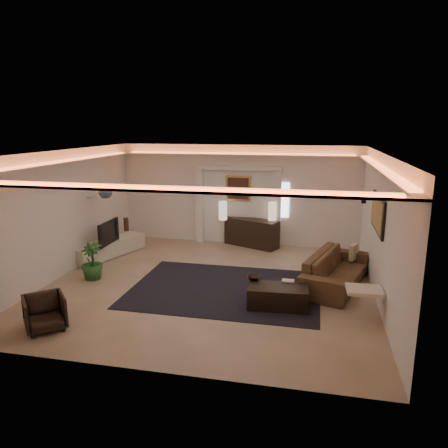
% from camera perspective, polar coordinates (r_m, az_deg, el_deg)
% --- Properties ---
extents(floor, '(7.00, 7.00, 0.00)m').
position_cam_1_polar(floor, '(9.56, -1.95, -8.06)').
color(floor, tan).
rests_on(floor, ground).
extents(ceiling, '(7.00, 7.00, 0.00)m').
position_cam_1_polar(ceiling, '(8.93, -2.10, 9.56)').
color(ceiling, white).
rests_on(ceiling, ground).
extents(wall_back, '(7.00, 0.00, 7.00)m').
position_cam_1_polar(wall_back, '(12.50, 1.92, 3.90)').
color(wall_back, white).
rests_on(wall_back, ground).
extents(wall_front, '(7.00, 0.00, 7.00)m').
position_cam_1_polar(wall_front, '(5.94, -10.39, -6.85)').
color(wall_front, white).
rests_on(wall_front, ground).
extents(wall_left, '(0.00, 7.00, 7.00)m').
position_cam_1_polar(wall_left, '(10.54, -20.81, 1.30)').
color(wall_left, white).
rests_on(wall_left, ground).
extents(wall_right, '(0.00, 7.00, 7.00)m').
position_cam_1_polar(wall_right, '(8.96, 20.23, -0.63)').
color(wall_right, white).
rests_on(wall_right, ground).
extents(cove_soffit, '(7.00, 7.00, 0.04)m').
position_cam_1_polar(cove_soffit, '(8.95, -2.08, 7.77)').
color(cove_soffit, silver).
rests_on(cove_soffit, ceiling).
extents(daylight_slit, '(0.25, 0.03, 1.00)m').
position_cam_1_polar(daylight_slit, '(12.33, 8.10, 3.18)').
color(daylight_slit, white).
rests_on(daylight_slit, wall_back).
extents(area_rug, '(4.00, 3.00, 0.01)m').
position_cam_1_polar(area_rug, '(9.29, 0.16, -8.66)').
color(area_rug, black).
rests_on(area_rug, ground).
extents(pilaster_left, '(0.22, 0.20, 2.20)m').
position_cam_1_polar(pilaster_left, '(12.71, -3.28, 2.45)').
color(pilaster_left, silver).
rests_on(pilaster_left, ground).
extents(pilaster_right, '(0.22, 0.20, 2.20)m').
position_cam_1_polar(pilaster_right, '(12.31, 7.10, 2.01)').
color(pilaster_right, silver).
rests_on(pilaster_right, ground).
extents(alcove_header, '(2.52, 0.20, 0.12)m').
position_cam_1_polar(alcove_header, '(12.30, 1.87, 7.51)').
color(alcove_header, silver).
rests_on(alcove_header, wall_back).
extents(painting_frame, '(0.74, 0.04, 0.74)m').
position_cam_1_polar(painting_frame, '(12.44, 1.91, 4.79)').
color(painting_frame, tan).
rests_on(painting_frame, wall_back).
extents(painting_canvas, '(0.62, 0.02, 0.62)m').
position_cam_1_polar(painting_canvas, '(12.41, 1.88, 4.77)').
color(painting_canvas, '#4C2D1E').
rests_on(painting_canvas, wall_back).
extents(art_panel_frame, '(0.04, 1.64, 0.74)m').
position_cam_1_polar(art_panel_frame, '(9.20, 19.92, 1.33)').
color(art_panel_frame, black).
rests_on(art_panel_frame, wall_right).
extents(art_panel_gold, '(0.02, 1.50, 0.62)m').
position_cam_1_polar(art_panel_gold, '(9.19, 19.77, 1.34)').
color(art_panel_gold, tan).
rests_on(art_panel_gold, wall_right).
extents(wall_sconce, '(0.12, 0.12, 0.22)m').
position_cam_1_polar(wall_sconce, '(11.04, 18.21, 3.23)').
color(wall_sconce, black).
rests_on(wall_sconce, wall_right).
extents(wall_niche, '(0.10, 0.55, 0.04)m').
position_cam_1_polar(wall_niche, '(11.65, -16.94, 3.66)').
color(wall_niche, silver).
rests_on(wall_niche, wall_left).
extents(console, '(1.67, 1.11, 0.80)m').
position_cam_1_polar(console, '(12.40, 3.72, -1.15)').
color(console, black).
rests_on(console, ground).
extents(lamp_left, '(0.30, 0.30, 0.53)m').
position_cam_1_polar(lamp_left, '(12.15, -0.14, 1.91)').
color(lamp_left, beige).
rests_on(lamp_left, console).
extents(lamp_right, '(0.30, 0.30, 0.52)m').
position_cam_1_polar(lamp_right, '(12.18, 6.50, 1.85)').
color(lamp_right, beige).
rests_on(lamp_right, console).
extents(media_ledge, '(1.27, 2.27, 0.42)m').
position_cam_1_polar(media_ledge, '(11.88, -15.11, -3.11)').
color(media_ledge, beige).
rests_on(media_ledge, ground).
extents(tv, '(1.07, 0.16, 0.61)m').
position_cam_1_polar(tv, '(11.44, -15.66, -1.00)').
color(tv, black).
rests_on(tv, media_ledge).
extents(figurine, '(0.18, 0.18, 0.38)m').
position_cam_1_polar(figurine, '(12.73, -12.97, 0.03)').
color(figurine, '#442D25').
rests_on(figurine, media_ledge).
extents(ginger_jar, '(0.36, 0.36, 0.35)m').
position_cam_1_polar(ginger_jar, '(11.06, -15.60, 4.29)').
color(ginger_jar, '#50606C').
rests_on(ginger_jar, wall_niche).
extents(plant, '(0.50, 0.50, 0.86)m').
position_cam_1_polar(plant, '(10.19, -17.25, -4.75)').
color(plant, '#285C27').
rests_on(plant, ground).
extents(sofa, '(2.64, 1.64, 0.72)m').
position_cam_1_polar(sofa, '(9.70, 14.77, -5.94)').
color(sofa, black).
rests_on(sofa, ground).
extents(throw_blanket, '(0.65, 0.54, 0.07)m').
position_cam_1_polar(throw_blanket, '(8.17, 18.25, -8.40)').
color(throw_blanket, silver).
rests_on(throw_blanket, sofa).
extents(throw_pillow, '(0.24, 0.38, 0.37)m').
position_cam_1_polar(throw_pillow, '(10.47, 16.96, -3.57)').
color(throw_pillow, tan).
rests_on(throw_pillow, sofa).
extents(coffee_table, '(1.18, 0.69, 0.43)m').
position_cam_1_polar(coffee_table, '(8.43, 7.23, -9.66)').
color(coffee_table, black).
rests_on(coffee_table, ground).
extents(bowl, '(0.27, 0.27, 0.07)m').
position_cam_1_polar(bowl, '(8.68, 4.01, -7.20)').
color(bowl, black).
rests_on(bowl, coffee_table).
extents(magazine, '(0.24, 0.18, 0.03)m').
position_cam_1_polar(magazine, '(8.63, 8.56, -7.59)').
color(magazine, beige).
rests_on(magazine, coffee_table).
extents(armchair, '(0.93, 0.93, 0.61)m').
position_cam_1_polar(armchair, '(8.10, -22.87, -10.86)').
color(armchair, black).
rests_on(armchair, ground).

